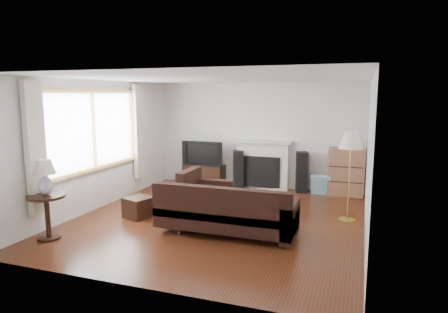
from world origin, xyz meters
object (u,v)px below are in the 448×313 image
(tv_stand, at_px, (204,175))
(floor_lamp, at_px, (349,177))
(sectional_sofa, at_px, (226,210))
(coffee_table, at_px, (260,203))
(bookshelf, at_px, (346,172))
(side_table, at_px, (48,217))

(tv_stand, xyz_separation_m, floor_lamp, (3.50, -1.84, 0.55))
(sectional_sofa, distance_m, coffee_table, 1.28)
(floor_lamp, bearing_deg, bookshelf, 93.56)
(floor_lamp, bearing_deg, sectional_sofa, -144.08)
(tv_stand, xyz_separation_m, bookshelf, (3.38, 0.03, 0.28))
(coffee_table, relative_size, side_table, 1.52)
(side_table, bearing_deg, tv_stand, 78.85)
(tv_stand, xyz_separation_m, coffee_table, (1.92, -1.91, -0.04))
(floor_lamp, relative_size, side_table, 2.27)
(tv_stand, relative_size, sectional_sofa, 0.41)
(tv_stand, height_order, floor_lamp, floor_lamp)
(bookshelf, bearing_deg, sectional_sofa, -118.11)
(coffee_table, bearing_deg, floor_lamp, -18.00)
(coffee_table, distance_m, floor_lamp, 1.69)
(tv_stand, relative_size, floor_lamp, 0.63)
(floor_lamp, bearing_deg, side_table, -150.28)
(tv_stand, bearing_deg, sectional_sofa, -62.01)
(coffee_table, height_order, floor_lamp, floor_lamp)
(side_table, bearing_deg, floor_lamp, 29.72)
(sectional_sofa, bearing_deg, tv_stand, 117.99)
(sectional_sofa, distance_m, floor_lamp, 2.29)
(floor_lamp, height_order, side_table, floor_lamp)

